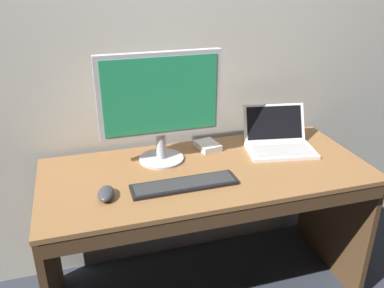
# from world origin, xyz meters

# --- Properties ---
(ground_plane) EXTENTS (14.00, 14.00, 0.00)m
(ground_plane) POSITION_xyz_m (0.00, 0.00, 0.00)
(ground_plane) COLOR #2D333D
(desk) EXTENTS (1.54, 0.67, 0.74)m
(desk) POSITION_xyz_m (0.00, -0.02, 0.53)
(desk) COLOR olive
(desk) RESTS_ON ground
(laptop_white) EXTENTS (0.38, 0.34, 0.20)m
(laptop_white) POSITION_xyz_m (0.43, 0.10, 0.77)
(laptop_white) COLOR white
(laptop_white) RESTS_ON desk
(external_monitor) EXTENTS (0.57, 0.22, 0.54)m
(external_monitor) POSITION_xyz_m (-0.18, 0.14, 1.05)
(external_monitor) COLOR #B7B7BC
(external_monitor) RESTS_ON desk
(wired_keyboard) EXTENTS (0.47, 0.12, 0.02)m
(wired_keyboard) POSITION_xyz_m (-0.14, -0.12, 0.74)
(wired_keyboard) COLOR black
(wired_keyboard) RESTS_ON desk
(computer_mouse) EXTENTS (0.09, 0.13, 0.04)m
(computer_mouse) POSITION_xyz_m (-0.48, -0.12, 0.76)
(computer_mouse) COLOR #38383D
(computer_mouse) RESTS_ON desk
(external_drive_box) EXTENTS (0.12, 0.15, 0.03)m
(external_drive_box) POSITION_xyz_m (0.08, 0.22, 0.75)
(external_drive_box) COLOR silver
(external_drive_box) RESTS_ON desk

